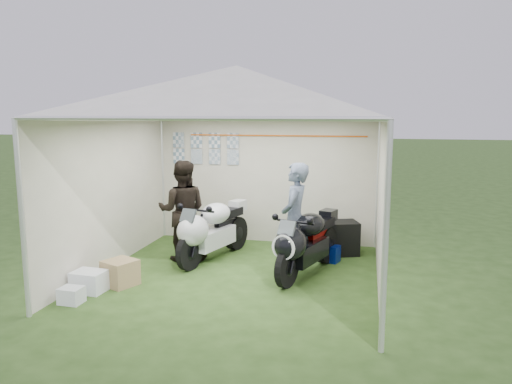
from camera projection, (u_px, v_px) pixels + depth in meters
The scene contains 11 objects.
ground at pixel (238, 275), 7.33m from camera, with size 80.00×80.00×0.00m, color #274116.
canopy_tent at pixel (237, 97), 6.95m from camera, with size 5.66×5.66×3.00m.
motorcycle_white at pixel (211, 229), 7.95m from camera, with size 0.80×1.87×0.94m.
motorcycle_black at pixel (305, 241), 7.19m from camera, with size 0.85×1.83×0.93m.
paddock_stand at pixel (328, 253), 7.98m from camera, with size 0.35×0.22×0.26m, color #0926BC.
person_dark_jacket at pixel (182, 211), 7.97m from camera, with size 0.78×0.61×1.61m, color black.
person_blue_jacket at pixel (295, 219), 7.28m from camera, with size 0.60×0.39×1.65m, color slate.
equipment_box at pixel (340, 238), 8.37m from camera, with size 0.56×0.44×0.56m, color black.
crate_0 at pixel (89, 281), 6.62m from camera, with size 0.42×0.33×0.28m, color silver.
crate_1 at pixel (120, 273), 6.87m from camera, with size 0.39×0.39×0.35m, color #91774E.
crate_2 at pixel (71, 295), 6.22m from camera, with size 0.28×0.23×0.20m, color silver.
Camera 1 is at (1.80, -6.82, 2.36)m, focal length 35.00 mm.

